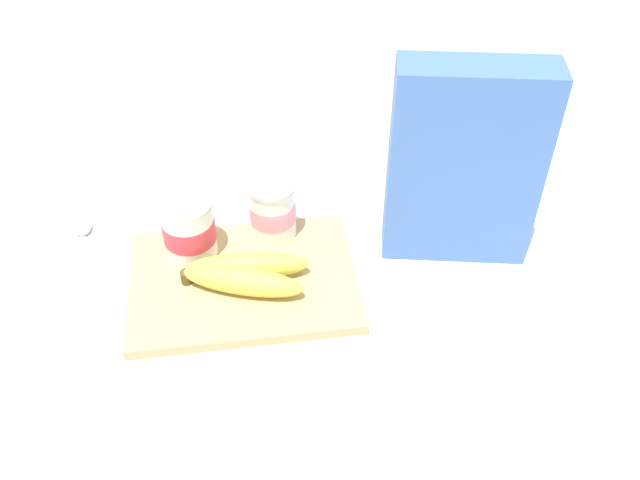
% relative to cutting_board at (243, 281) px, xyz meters
% --- Properties ---
extents(ground_plane, '(2.40, 2.40, 0.00)m').
position_rel_cutting_board_xyz_m(ground_plane, '(0.00, 0.00, -0.01)').
color(ground_plane, white).
extents(cutting_board, '(0.28, 0.20, 0.02)m').
position_rel_cutting_board_xyz_m(cutting_board, '(0.00, 0.00, 0.00)').
color(cutting_board, tan).
rests_on(cutting_board, ground_plane).
extents(cereal_box, '(0.19, 0.09, 0.27)m').
position_rel_cutting_board_xyz_m(cereal_box, '(0.28, 0.03, 0.13)').
color(cereal_box, '#4770B7').
rests_on(cereal_box, ground_plane).
extents(yogurt_cup_front, '(0.07, 0.07, 0.08)m').
position_rel_cutting_board_xyz_m(yogurt_cup_front, '(-0.06, 0.05, 0.05)').
color(yogurt_cup_front, white).
rests_on(yogurt_cup_front, cutting_board).
extents(yogurt_cup_back, '(0.07, 0.07, 0.08)m').
position_rel_cutting_board_xyz_m(yogurt_cup_back, '(0.05, 0.08, 0.05)').
color(yogurt_cup_back, white).
rests_on(yogurt_cup_back, cutting_board).
extents(banana_bunch, '(0.16, 0.08, 0.04)m').
position_rel_cutting_board_xyz_m(banana_bunch, '(0.00, -0.01, 0.03)').
color(banana_bunch, '#DED94B').
rests_on(banana_bunch, cutting_board).
extents(spoon, '(0.03, 0.13, 0.01)m').
position_rel_cutting_board_xyz_m(spoon, '(-0.21, 0.11, -0.00)').
color(spoon, silver).
rests_on(spoon, ground_plane).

